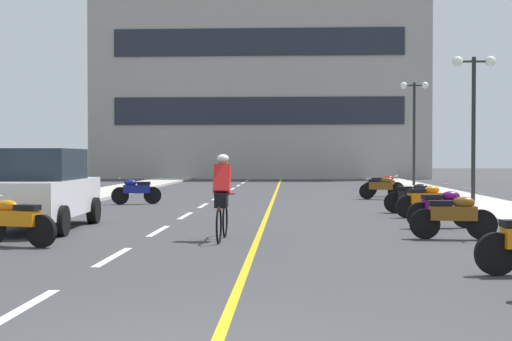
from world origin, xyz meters
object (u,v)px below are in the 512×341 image
Objects in this scene: street_lamp_far at (414,110)px; motorcycle_6 at (414,197)px; parked_car_near at (41,189)px; motorcycle_5 at (425,200)px; motorcycle_4 at (443,208)px; motorcycle_8 at (382,187)px; motorcycle_7 at (136,191)px; street_lamp_mid at (474,95)px; cyclist_rider at (222,195)px; motorcycle_9 at (384,185)px; motorcycle_2 at (16,221)px; motorcycle_3 at (454,216)px.

motorcycle_6 is (-2.85, -16.51, -3.56)m from street_lamp_far.
parked_car_near is 2.57× the size of motorcycle_5.
motorcycle_4 is 1.03× the size of motorcycle_8.
motorcycle_4 and motorcycle_5 have the same top height.
motorcycle_6 and motorcycle_7 have the same top height.
street_lamp_mid is 2.79× the size of cyclist_rider.
motorcycle_7 is (-8.86, 3.32, 0.00)m from motorcycle_6.
motorcycle_8 is at bearing 91.24° from motorcycle_5.
motorcycle_4 is at bearing -93.01° from motorcycle_5.
motorcycle_7 is 10.88m from cyclist_rider.
parked_car_near is 2.60× the size of motorcycle_8.
motorcycle_5 is at bearing 21.07° from parked_car_near.
street_lamp_far is 17.99m from motorcycle_7.
motorcycle_5 and motorcycle_9 have the same top height.
street_lamp_mid is 5.02m from motorcycle_8.
motorcycle_8 is at bearing 51.36° from parked_car_near.
motorcycle_2 is 0.94× the size of cyclist_rider.
street_lamp_far is (0.20, 12.73, 0.29)m from street_lamp_mid.
motorcycle_2 is 11.30m from motorcycle_7.
motorcycle_7 is at bearing 152.09° from motorcycle_5.
motorcycle_6 is (-2.65, -3.78, -3.27)m from street_lamp_mid.
parked_car_near is 9.93m from motorcycle_5.
motorcycle_3 is (-3.20, -23.01, -3.56)m from street_lamp_far.
cyclist_rider reaches higher than motorcycle_8.
motorcycle_2 is 1.01× the size of motorcycle_8.
motorcycle_3 is at bearing -97.91° from street_lamp_far.
motorcycle_3 is (8.26, 1.48, 0.00)m from motorcycle_2.
street_lamp_far is at bearing 71.56° from cyclist_rider.
street_lamp_mid is 5.66m from motorcycle_6.
motorcycle_8 is 0.93× the size of cyclist_rider.
cyclist_rider is (4.27, -1.84, -0.03)m from parked_car_near.
motorcycle_3 and motorcycle_6 have the same top height.
motorcycle_2 and motorcycle_8 have the same top height.
motorcycle_2 is 18.56m from motorcycle_9.
motorcycle_3 and motorcycle_7 have the same top height.
cyclist_rider reaches higher than motorcycle_9.
motorcycle_6 is at bearing -125.07° from street_lamp_mid.
motorcycle_4 is at bearing -91.23° from motorcycle_6.
motorcycle_4 is 0.99× the size of motorcycle_6.
motorcycle_3 is 1.00× the size of motorcycle_9.
motorcycle_5 is at bearing 85.45° from motorcycle_3.
motorcycle_5 is at bearing -116.56° from street_lamp_mid.
motorcycle_8 is at bearing -99.37° from motorcycle_9.
motorcycle_2 is at bearing -137.16° from motorcycle_6.
motorcycle_3 and motorcycle_5 have the same top height.
motorcycle_3 is 0.96× the size of cyclist_rider.
motorcycle_8 is at bearing 19.36° from motorcycle_7.
cyclist_rider is at bearing -176.13° from motorcycle_3.
motorcycle_2 is (-11.26, -11.76, -3.27)m from street_lamp_mid.
motorcycle_9 is at bearing 89.10° from motorcycle_5.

